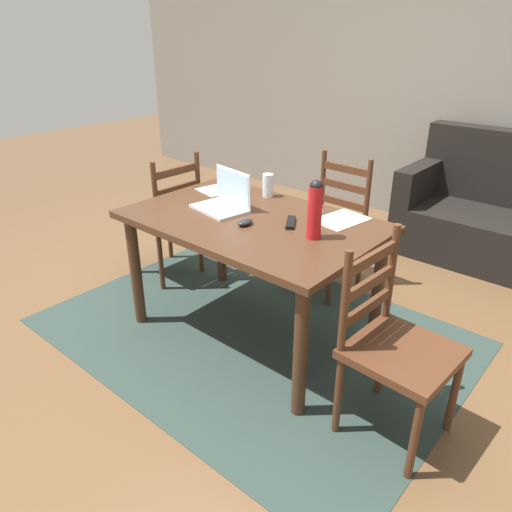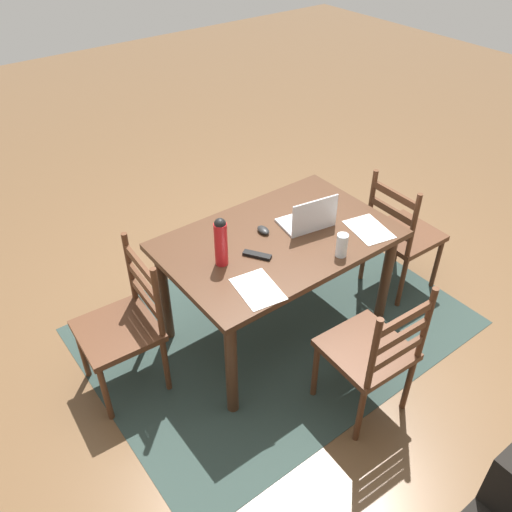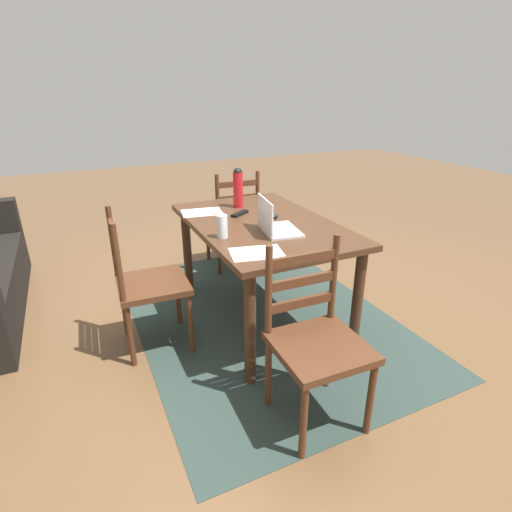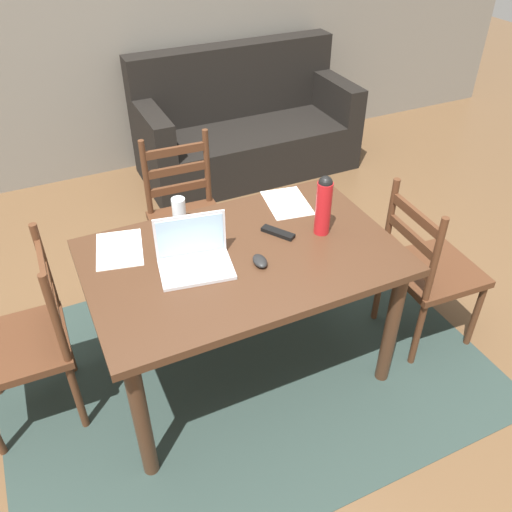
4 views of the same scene
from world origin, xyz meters
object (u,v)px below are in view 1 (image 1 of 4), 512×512
chair_far_head (329,227)px  chair_right_near (395,347)px  water_bottle (315,208)px  tv_remote (291,223)px  drinking_glass (268,185)px  computer_mouse (245,222)px  chair_left_far (166,218)px  dining_table (252,235)px  laptop (225,199)px

chair_far_head → chair_right_near: 1.42m
water_bottle → tv_remote: bearing=160.2°
chair_far_head → tv_remote: (0.22, -0.76, 0.32)m
drinking_glass → tv_remote: bearing=-35.7°
chair_right_near → tv_remote: bearing=162.0°
water_bottle → computer_mouse: size_ratio=3.07×
chair_far_head → computer_mouse: chair_far_head is taller
water_bottle → drinking_glass: water_bottle is taller
chair_right_near → water_bottle: bearing=162.7°
chair_left_far → computer_mouse: size_ratio=9.50×
drinking_glass → computer_mouse: size_ratio=1.45×
dining_table → computer_mouse: (0.04, -0.10, 0.12)m
chair_far_head → laptop: size_ratio=2.69×
chair_right_near → laptop: size_ratio=2.69×
water_bottle → drinking_glass: 0.71m
chair_left_far → water_bottle: (1.43, -0.18, 0.47)m
computer_mouse → water_bottle: bearing=19.5°
chair_far_head → drinking_glass: chair_far_head is taller
computer_mouse → tv_remote: bearing=48.6°
drinking_glass → laptop: bearing=-98.0°
dining_table → tv_remote: 0.26m
chair_left_far → laptop: size_ratio=2.69×
chair_far_head → dining_table: bearing=-90.1°
chair_right_near → tv_remote: size_ratio=5.59×
chair_left_far → drinking_glass: bearing=12.1°
laptop → drinking_glass: (0.05, 0.34, 0.01)m
drinking_glass → chair_right_near: bearing=-24.6°
dining_table → chair_right_near: 1.04m
chair_right_near → drinking_glass: (-1.18, 0.54, 0.38)m
drinking_glass → computer_mouse: 0.51m
chair_right_near → chair_left_far: bearing=169.7°
chair_far_head → drinking_glass: size_ratio=6.53×
chair_far_head → computer_mouse: (0.04, -0.93, 0.32)m
chair_right_near → water_bottle: (-0.58, 0.18, 0.47)m
laptop → drinking_glass: laptop is taller
laptop → tv_remote: 0.45m
water_bottle → drinking_glass: size_ratio=2.11×
laptop → tv_remote: size_ratio=2.07×
dining_table → tv_remote: tv_remote is taller
water_bottle → drinking_glass: bearing=149.1°
drinking_glass → computer_mouse: (0.22, -0.46, -0.06)m
drinking_glass → tv_remote: (0.40, -0.29, -0.06)m
computer_mouse → chair_right_near: bearing=-0.1°
dining_table → tv_remote: bearing=18.1°
dining_table → chair_right_near: chair_right_near is taller
computer_mouse → tv_remote: 0.25m
dining_table → drinking_glass: size_ratio=9.84×
tv_remote → drinking_glass: bearing=111.6°
water_bottle → laptop: bearing=178.0°
tv_remote → chair_left_far: bearing=142.1°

